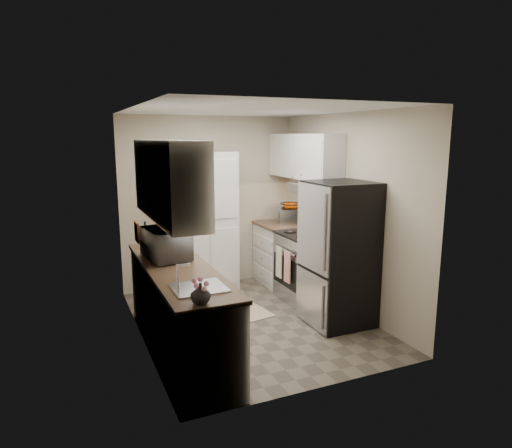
# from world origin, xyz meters

# --- Properties ---
(ground) EXTENTS (3.20, 3.20, 0.00)m
(ground) POSITION_xyz_m (0.00, 0.00, 0.00)
(ground) COLOR #665B4C
(ground) RESTS_ON ground
(room_shell) EXTENTS (2.64, 3.24, 2.52)m
(room_shell) POSITION_xyz_m (-0.02, -0.01, 1.63)
(room_shell) COLOR beige
(room_shell) RESTS_ON ground
(pantry_cabinet) EXTENTS (0.90, 0.55, 2.00)m
(pantry_cabinet) POSITION_xyz_m (-0.20, 1.32, 1.00)
(pantry_cabinet) COLOR silver
(pantry_cabinet) RESTS_ON ground
(base_cabinet_left) EXTENTS (0.60, 2.30, 0.88)m
(base_cabinet_left) POSITION_xyz_m (-0.99, -0.43, 0.44)
(base_cabinet_left) COLOR silver
(base_cabinet_left) RESTS_ON ground
(countertop_left) EXTENTS (0.63, 2.33, 0.04)m
(countertop_left) POSITION_xyz_m (-0.99, -0.43, 0.90)
(countertop_left) COLOR brown
(countertop_left) RESTS_ON base_cabinet_left
(base_cabinet_right) EXTENTS (0.60, 0.80, 0.88)m
(base_cabinet_right) POSITION_xyz_m (0.99, 1.19, 0.44)
(base_cabinet_right) COLOR silver
(base_cabinet_right) RESTS_ON ground
(countertop_right) EXTENTS (0.63, 0.83, 0.04)m
(countertop_right) POSITION_xyz_m (0.99, 1.19, 0.90)
(countertop_right) COLOR brown
(countertop_right) RESTS_ON base_cabinet_right
(electric_range) EXTENTS (0.71, 0.78, 1.13)m
(electric_range) POSITION_xyz_m (0.97, 0.39, 0.48)
(electric_range) COLOR #B7B7BC
(electric_range) RESTS_ON ground
(refrigerator) EXTENTS (0.70, 0.72, 1.70)m
(refrigerator) POSITION_xyz_m (0.94, -0.41, 0.85)
(refrigerator) COLOR #B7B7BC
(refrigerator) RESTS_ON ground
(microwave) EXTENTS (0.48, 0.64, 0.33)m
(microwave) POSITION_xyz_m (-1.02, -0.06, 1.08)
(microwave) COLOR #A9A9AD
(microwave) RESTS_ON countertop_left
(wine_bottle) EXTENTS (0.07, 0.07, 0.29)m
(wine_bottle) POSITION_xyz_m (-1.14, 0.51, 1.06)
(wine_bottle) COLOR black
(wine_bottle) RESTS_ON countertop_left
(flower_vase) EXTENTS (0.20, 0.20, 0.17)m
(flower_vase) POSITION_xyz_m (-1.08, -1.50, 1.00)
(flower_vase) COLOR silver
(flower_vase) RESTS_ON countertop_left
(cutting_board) EXTENTS (0.08, 0.25, 0.32)m
(cutting_board) POSITION_xyz_m (-0.88, 0.53, 1.08)
(cutting_board) COLOR #4F913D
(cutting_board) RESTS_ON countertop_left
(toaster_oven) EXTENTS (0.45, 0.49, 0.23)m
(toaster_oven) POSITION_xyz_m (1.09, 1.17, 1.04)
(toaster_oven) COLOR #AFAFB4
(toaster_oven) RESTS_ON countertop_right
(fruit_basket) EXTENTS (0.33, 0.33, 0.12)m
(fruit_basket) POSITION_xyz_m (1.10, 1.14, 1.21)
(fruit_basket) COLOR #D94A00
(fruit_basket) RESTS_ON toaster_oven
(kitchen_mat) EXTENTS (0.71, 1.00, 0.01)m
(kitchen_mat) POSITION_xyz_m (-0.02, 0.44, 0.01)
(kitchen_mat) COLOR beige
(kitchen_mat) RESTS_ON ground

